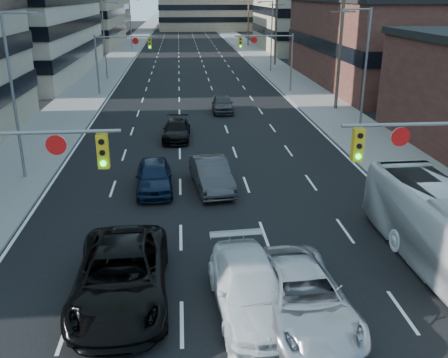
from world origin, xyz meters
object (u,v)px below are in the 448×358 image
white_van (251,289)px  silver_suv (302,296)px  sedan_blue (154,176)px  black_pickup (121,276)px

white_van → silver_suv: (1.55, -0.53, -0.00)m
sedan_blue → black_pickup: bearing=-96.5°
black_pickup → sedan_blue: bearing=85.1°
silver_suv → white_van: bearing=157.2°
black_pickup → sedan_blue: (0.63, 10.14, -0.14)m
white_van → silver_suv: size_ratio=0.96×
white_van → sedan_blue: bearing=103.9°
white_van → sedan_blue: (-3.60, 11.14, -0.04)m
black_pickup → sedan_blue: 10.16m
black_pickup → silver_suv: size_ratio=1.13×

